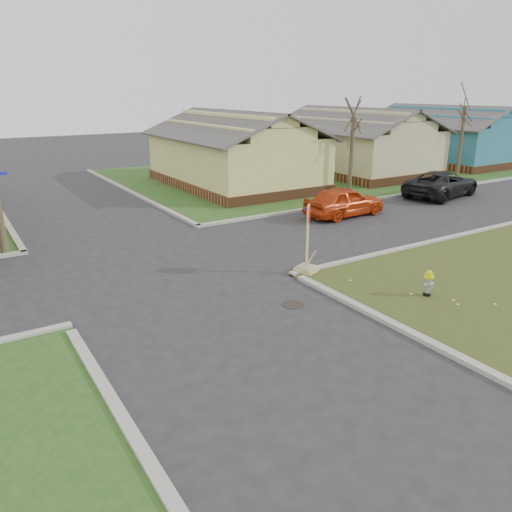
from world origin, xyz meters
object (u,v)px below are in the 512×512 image
red_sedan (344,201)px  dark_pickup (442,184)px  stop_sign (307,257)px  fire_hydrant (428,282)px

red_sedan → dark_pickup: (7.83, 0.57, 0.01)m
stop_sign → red_sedan: bearing=16.3°
fire_hydrant → red_sedan: red_sedan is taller
fire_hydrant → dark_pickup: size_ratio=0.15×
fire_hydrant → stop_sign: stop_sign is taller
stop_sign → dark_pickup: (14.22, 5.92, 0.18)m
red_sedan → stop_sign: bearing=127.4°
fire_hydrant → red_sedan: (4.61, 8.88, 0.23)m
stop_sign → dark_pickup: bearing=-1.0°
fire_hydrant → stop_sign: size_ratio=0.34×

